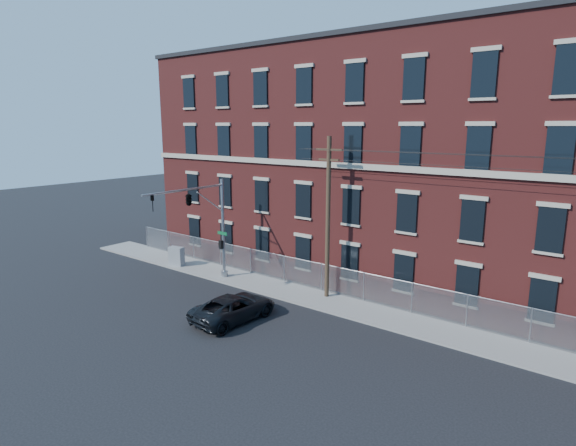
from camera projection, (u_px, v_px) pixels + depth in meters
The scene contains 8 objects.
ground at pixel (243, 318), 26.63m from camera, with size 140.00×140.00×0.00m, color black.
sidewalk at pixel (489, 344), 23.35m from camera, with size 65.00×3.00×0.12m, color gray.
mill_building at pixel (541, 169), 28.64m from camera, with size 55.30×14.32×16.30m.
chain_link_fence at pixel (498, 317), 24.16m from camera, with size 59.06×0.06×1.85m.
traffic_signal_mast at pixel (197, 208), 30.81m from camera, with size 0.90×6.75×7.00m.
utility_pole_near at pixel (328, 215), 28.70m from camera, with size 1.80×0.28×10.00m.
pickup_truck at pixel (234, 308), 26.30m from camera, with size 2.39×5.19×1.44m, color black.
utility_cabinet at pixel (177, 256), 36.21m from camera, with size 1.15×0.58×1.44m, color gray.
Camera 1 is at (17.23, -18.25, 10.72)m, focal length 29.28 mm.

